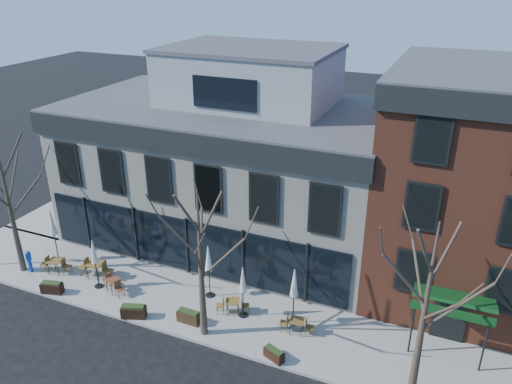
% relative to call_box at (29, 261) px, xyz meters
% --- Properties ---
extents(ground, '(120.00, 120.00, 0.00)m').
position_rel_call_box_xyz_m(ground, '(7.96, 3.18, -0.84)').
color(ground, black).
rests_on(ground, ground).
extents(sidewalk_front, '(33.50, 4.70, 0.15)m').
position_rel_call_box_xyz_m(sidewalk_front, '(11.21, 1.03, -0.76)').
color(sidewalk_front, gray).
rests_on(sidewalk_front, ground).
extents(sidewalk_side, '(4.50, 12.00, 0.15)m').
position_rel_call_box_xyz_m(sidewalk_side, '(-3.29, 9.18, -0.76)').
color(sidewalk_side, gray).
rests_on(sidewalk_side, ground).
extents(corner_building, '(18.39, 10.39, 11.10)m').
position_rel_call_box_xyz_m(corner_building, '(8.03, 8.24, 3.89)').
color(corner_building, beige).
rests_on(corner_building, ground).
extents(red_brick_building, '(8.20, 11.78, 11.18)m').
position_rel_call_box_xyz_m(red_brick_building, '(20.96, 8.16, 4.80)').
color(red_brick_building, brown).
rests_on(red_brick_building, ground).
extents(tree_corner, '(3.93, 3.98, 7.92)m').
position_rel_call_box_xyz_m(tree_corner, '(-0.53, -0.03, 3.41)').
color(tree_corner, '#382B21').
rests_on(tree_corner, sidewalk_front).
extents(tree_mid, '(3.50, 3.55, 7.04)m').
position_rel_call_box_xyz_m(tree_mid, '(10.97, -0.73, 2.96)').
color(tree_mid, '#382B21').
rests_on(tree_mid, sidewalk_front).
extents(tree_right, '(3.72, 3.77, 7.48)m').
position_rel_call_box_xyz_m(tree_right, '(19.97, -0.73, 3.18)').
color(tree_right, '#382B21').
rests_on(tree_right, sidewalk_front).
extents(call_box, '(0.27, 0.26, 1.30)m').
position_rel_call_box_xyz_m(call_box, '(0.00, 0.00, 0.00)').
color(call_box, '#0D37A9').
rests_on(call_box, sidewalk_front).
extents(cafe_set_0, '(1.80, 0.82, 0.92)m').
position_rel_call_box_xyz_m(cafe_set_0, '(1.33, 0.48, -0.21)').
color(cafe_set_0, brown).
rests_on(cafe_set_0, sidewalk_front).
extents(cafe_set_1, '(2.02, 0.88, 1.04)m').
position_rel_call_box_xyz_m(cafe_set_1, '(3.59, 0.97, -0.15)').
color(cafe_set_1, brown).
rests_on(cafe_set_1, sidewalk_front).
extents(cafe_set_2, '(1.65, 1.01, 0.86)m').
position_rel_call_box_xyz_m(cafe_set_2, '(5.25, 0.29, -0.25)').
color(cafe_set_2, brown).
rests_on(cafe_set_2, sidewalk_front).
extents(cafe_set_4, '(1.62, 0.99, 0.84)m').
position_rel_call_box_xyz_m(cafe_set_4, '(11.52, 1.08, -0.26)').
color(cafe_set_4, brown).
rests_on(cafe_set_4, sidewalk_front).
extents(cafe_set_5, '(1.61, 0.71, 0.83)m').
position_rel_call_box_xyz_m(cafe_set_5, '(14.76, 0.92, -0.26)').
color(cafe_set_5, brown).
rests_on(cafe_set_5, sidewalk_front).
extents(umbrella_0, '(0.50, 0.50, 3.14)m').
position_rel_call_box_xyz_m(umbrella_0, '(0.51, 1.48, 1.53)').
color(umbrella_0, black).
rests_on(umbrella_0, sidewalk_front).
extents(umbrella_1, '(0.44, 0.44, 2.76)m').
position_rel_call_box_xyz_m(umbrella_1, '(4.26, 0.30, 1.26)').
color(umbrella_1, black).
rests_on(umbrella_1, sidewalk_front).
extents(umbrella_2, '(0.45, 0.45, 2.84)m').
position_rel_call_box_xyz_m(umbrella_2, '(9.89, 1.85, 1.32)').
color(umbrella_2, black).
rests_on(umbrella_2, sidewalk_front).
extents(umbrella_3, '(0.43, 0.43, 2.67)m').
position_rel_call_box_xyz_m(umbrella_3, '(12.07, 1.06, 1.20)').
color(umbrella_3, black).
rests_on(umbrella_3, sidewalk_front).
extents(umbrella_4, '(0.47, 0.47, 2.93)m').
position_rel_call_box_xyz_m(umbrella_4, '(14.40, 1.48, 1.38)').
color(umbrella_4, black).
rests_on(umbrella_4, sidewalk_front).
extents(planter_0, '(1.16, 0.69, 0.61)m').
position_rel_call_box_xyz_m(planter_0, '(2.45, -1.02, -0.38)').
color(planter_0, black).
rests_on(planter_0, sidewalk_front).
extents(planter_1, '(1.24, 0.82, 0.64)m').
position_rel_call_box_xyz_m(planter_1, '(7.39, -1.02, -0.37)').
color(planter_1, black).
rests_on(planter_1, sidewalk_front).
extents(planter_2, '(1.11, 0.47, 0.61)m').
position_rel_call_box_xyz_m(planter_2, '(9.94, -0.32, -0.38)').
color(planter_2, '#302010').
rests_on(planter_2, sidewalk_front).
extents(planter_3, '(0.99, 0.68, 0.51)m').
position_rel_call_box_xyz_m(planter_3, '(14.43, -1.02, -0.43)').
color(planter_3, black).
rests_on(planter_3, sidewalk_front).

